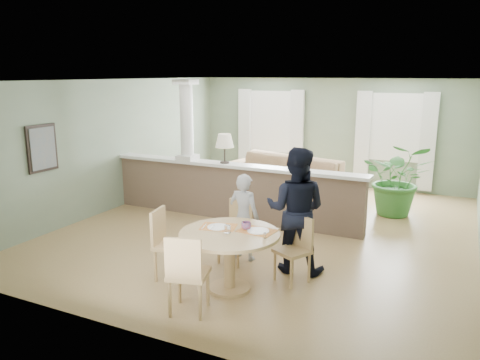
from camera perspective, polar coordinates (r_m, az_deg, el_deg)
The scene contains 12 objects.
ground at distance 8.79m, azimuth 3.68°, elevation -5.84°, with size 8.00×8.00×0.00m, color tan.
room_shell at distance 8.97m, azimuth 5.20°, elevation 6.40°, with size 7.02×8.02×2.71m.
pony_wall at distance 9.16m, azimuth -1.50°, elevation -0.43°, with size 5.32×0.38×2.70m.
sofa at distance 10.67m, azimuth 5.03°, elevation 0.20°, with size 3.29×1.29×0.96m, color #9C7B55.
houseplant at distance 9.89m, azimuth 18.73°, elevation 0.09°, with size 1.34×1.16×1.48m, color #306E2C.
dining_table at distance 6.17m, azimuth -1.21°, elevation -7.83°, with size 1.32×1.32×0.90m.
chair_far_boy at distance 7.14m, azimuth -0.38°, elevation -5.90°, with size 0.47×0.47×0.94m.
chair_far_man at distance 6.53m, azimuth 6.87°, elevation -7.99°, with size 0.55×0.55×0.91m.
chair_near at distance 5.61m, azimuth -6.52°, elevation -10.98°, with size 0.56×0.56×1.01m.
chair_side at distance 6.64m, azimuth -8.91°, elevation -7.29°, with size 0.52×0.52×0.99m.
child_person at distance 7.16m, azimuth 0.50°, elevation -4.53°, with size 0.49×0.32×1.35m, color #A1A1A6.
man_person at distance 6.73m, azimuth 6.82°, elevation -3.67°, with size 0.88×0.69×1.82m, color black.
Camera 1 is at (3.11, -7.72, 2.82)m, focal length 35.00 mm.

